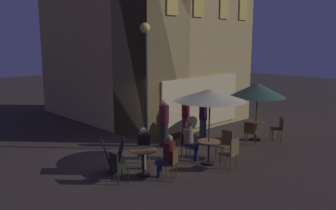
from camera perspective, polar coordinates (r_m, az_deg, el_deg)
name	(u,v)px	position (r m, az deg, el deg)	size (l,w,h in m)	color
ground_plane	(130,159)	(11.75, -6.22, -8.60)	(60.00, 60.00, 0.00)	#392F28
cafe_building	(139,46)	(16.35, -4.75, 9.49)	(6.52, 9.02, 7.15)	tan
street_lamp_near_corner	(145,61)	(12.08, -3.68, 7.12)	(0.34, 0.34, 4.39)	black
menu_sandwich_board	(113,155)	(10.52, -8.84, -8.01)	(0.86, 0.81, 0.99)	black
cafe_table_0	(209,148)	(11.10, 6.59, -6.85)	(0.70, 0.70, 0.74)	black
cafe_table_1	(256,128)	(14.06, 13.97, -3.61)	(0.60, 0.60, 0.74)	black
cafe_table_2	(143,156)	(10.18, -4.01, -8.21)	(0.77, 0.77, 0.76)	black
patio_umbrella_0	(210,95)	(10.73, 6.77, 1.57)	(2.19, 2.19, 2.37)	black
patio_umbrella_1	(257,90)	(13.79, 14.24, 2.35)	(2.11, 2.11, 2.23)	black
cafe_chair_0	(231,151)	(10.67, 10.20, -7.33)	(0.48, 0.48, 0.99)	brown
cafe_chair_1	(225,142)	(11.71, 9.23, -5.92)	(0.42, 0.42, 0.93)	brown
cafe_chair_2	(186,143)	(11.49, 2.93, -6.13)	(0.46, 0.46, 0.90)	brown
cafe_chair_3	(250,131)	(13.27, 13.12, -4.09)	(0.51, 0.51, 0.89)	brown
cafe_chair_4	(279,127)	(14.24, 17.41, -3.33)	(0.57, 0.57, 0.91)	#553118
cafe_chair_5	(144,147)	(11.00, -3.93, -6.75)	(0.57, 0.57, 0.94)	brown
cafe_chair_6	(117,164)	(9.74, -8.23, -9.46)	(0.43, 0.43, 0.85)	black
cafe_chair_7	(172,161)	(9.85, 0.62, -9.00)	(0.51, 0.51, 0.87)	#533519
patron_seated_0	(190,139)	(11.37, 3.54, -5.46)	(0.39, 0.52, 1.25)	navy
patron_seated_1	(144,145)	(10.83, -3.95, -6.40)	(0.51, 0.53, 1.20)	#7F6D5E
patron_seated_2	(167,154)	(9.84, -0.10, -7.91)	(0.45, 0.53, 1.27)	navy
patron_standing_3	(203,120)	(13.12, 5.68, -2.41)	(0.30, 0.30, 1.78)	#2D3350
patron_standing_4	(186,119)	(13.40, 2.85, -2.26)	(0.31, 0.31, 1.73)	#471E28
patron_standing_5	(164,123)	(12.73, -0.62, -2.94)	(0.35, 0.35, 1.74)	black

